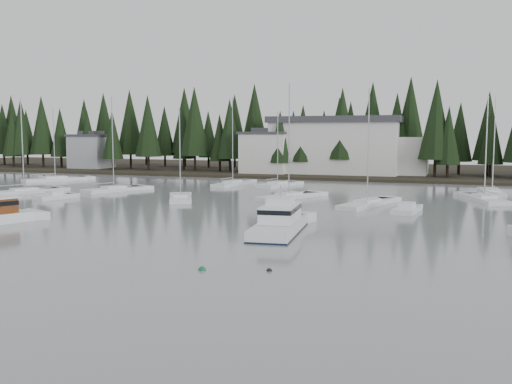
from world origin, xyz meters
TOP-DOWN VIEW (x-y plane):
  - ground at (0.00, 0.00)m, footprint 260.00×260.00m
  - far_shore_land at (0.00, 97.00)m, footprint 240.00×54.00m
  - conifer_treeline at (0.00, 86.00)m, footprint 200.00×22.00m
  - house_west at (-18.00, 79.00)m, footprint 9.54×7.42m
  - house_far_west at (-60.00, 81.00)m, footprint 8.48×7.42m
  - harbor_inn at (-2.96, 82.34)m, footprint 29.50×11.50m
  - cabin_cruiser_center at (3.98, 17.85)m, footprint 4.41×10.75m
  - sailboat_0 at (-37.94, 35.39)m, footprint 6.38×9.94m
  - sailboat_1 at (-14.31, 35.61)m, footprint 5.96×8.31m
  - sailboat_3 at (-48.21, 54.29)m, footprint 7.70×10.70m
  - sailboat_4 at (-2.36, 41.87)m, footprint 6.36×10.18m
  - sailboat_5 at (20.66, 47.53)m, footprint 5.89×10.54m
  - sailboat_6 at (-8.76, 57.29)m, footprint 4.74×8.87m
  - sailboat_8 at (8.06, 37.83)m, footprint 5.42×11.13m
  - sailboat_9 at (-28.22, 42.15)m, footprint 6.12×9.42m
  - sailboat_11 at (21.92, 55.74)m, footprint 3.22×9.19m
  - sailboat_12 at (-16.06, 56.87)m, footprint 3.27×10.60m
  - runabout_0 at (-29.86, 31.66)m, footprint 3.47×5.42m
  - runabout_1 at (12.74, 34.05)m, footprint 2.81×5.73m
  - mooring_buoy_green at (3.56, 3.82)m, footprint 0.47×0.47m
  - mooring_buoy_dark at (7.40, 4.97)m, footprint 0.36×0.36m

SIDE VIEW (x-z plane):
  - ground at x=0.00m, z-range 0.00..0.00m
  - far_shore_land at x=0.00m, z-range -0.50..0.50m
  - conifer_treeline at x=0.00m, z-range -10.00..10.00m
  - mooring_buoy_green at x=3.56m, z-range -0.23..0.23m
  - mooring_buoy_dark at x=7.40m, z-range -0.18..0.18m
  - sailboat_6 at x=-8.76m, z-range -5.90..6.02m
  - sailboat_3 at x=-48.21m, z-range -6.46..6.59m
  - sailboat_5 at x=20.66m, z-range -6.55..6.68m
  - sailboat_1 at x=-14.31m, z-range -5.79..5.93m
  - sailboat_8 at x=8.06m, z-range -6.76..6.90m
  - sailboat_0 at x=-37.94m, z-range -6.59..6.73m
  - sailboat_9 at x=-28.22m, z-range -6.81..6.96m
  - sailboat_12 at x=-16.06m, z-range -7.06..7.22m
  - sailboat_11 at x=21.92m, z-range -6.76..6.92m
  - sailboat_4 at x=-2.36m, z-range -7.35..7.51m
  - runabout_1 at x=12.74m, z-range -0.58..0.84m
  - runabout_0 at x=-29.86m, z-range -0.58..0.84m
  - cabin_cruiser_center at x=3.98m, z-range -1.57..2.92m
  - house_far_west at x=-60.00m, z-range 0.28..8.53m
  - house_west at x=-18.00m, z-range 0.28..9.03m
  - harbor_inn at x=-2.96m, z-range 0.33..11.23m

